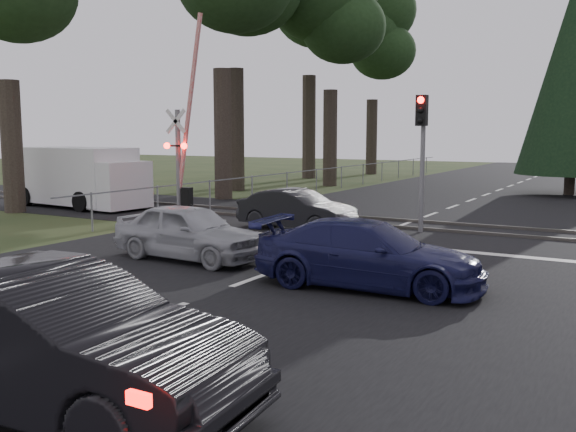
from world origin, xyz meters
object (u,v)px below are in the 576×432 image
Objects in this scene: crossing_signal at (183,160)px; blue_sedan at (368,255)px; white_van at (82,177)px; dark_car_far at (297,210)px; silver_car at (190,232)px; dark_hatchback at (47,341)px; traffic_signal_center at (422,139)px.

crossing_signal reaches higher than blue_sedan.
crossing_signal is at bearing -1.41° from white_van.
crossing_signal is 5.88m from white_van.
dark_car_far is at bearing -0.81° from white_van.
silver_car is (4.85, -5.81, -1.39)m from crossing_signal.
crossing_signal is 1.78× the size of silver_car.
crossing_signal is at bearing 52.39° from blue_sedan.
crossing_signal reaches higher than dark_hatchback.
dark_hatchback reaches higher than dark_car_far.
white_van is (-14.57, 13.88, 0.44)m from dark_hatchback.
dark_car_far is at bearing 35.07° from blue_sedan.
silver_car is at bearing -50.15° from crossing_signal.
traffic_signal_center is 1.07× the size of dark_car_far.
white_van is at bearing -179.10° from traffic_signal_center.
traffic_signal_center is 1.05× the size of silver_car.
white_van reaches higher than dark_car_far.
blue_sedan is at bearing -11.55° from dark_hatchback.
dark_car_far is (-0.06, 5.37, -0.04)m from silver_car.
silver_car is 0.62× the size of white_van.
dark_hatchback is 1.06× the size of blue_sedan.
traffic_signal_center is 14.14m from white_van.
white_van is at bearing 61.26° from blue_sedan.
crossing_signal is 1.70× the size of traffic_signal_center.
silver_car is (-3.43, -6.70, -2.14)m from traffic_signal_center.
crossing_signal is 15.92m from dark_hatchback.
traffic_signal_center is 0.91× the size of blue_sedan.
dark_car_far is (4.79, -0.44, -1.43)m from crossing_signal.
blue_sedan is (0.81, 6.93, -0.13)m from dark_hatchback.
blue_sedan is at bearing -135.17° from dark_car_far.
crossing_signal is 1.82× the size of dark_car_far.
dark_hatchback is at bearing -148.31° from silver_car.
white_van is at bearing 62.29° from silver_car.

